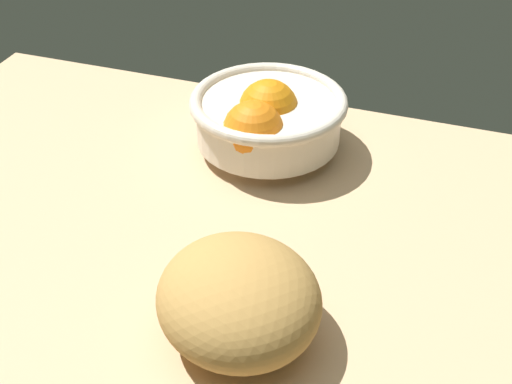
% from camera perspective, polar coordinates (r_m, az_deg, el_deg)
% --- Properties ---
extents(ground_plane, '(0.83, 0.64, 0.03)m').
position_cam_1_polar(ground_plane, '(0.86, -7.85, -2.50)').
color(ground_plane, '#D8AF82').
extents(fruit_bowl, '(0.21, 0.21, 0.10)m').
position_cam_1_polar(fruit_bowl, '(0.92, 0.87, 6.10)').
color(fruit_bowl, silver).
rests_on(fruit_bowl, ground).
extents(bread_loaf, '(0.23, 0.23, 0.09)m').
position_cam_1_polar(bread_loaf, '(0.67, -1.40, -8.68)').
color(bread_loaf, tan).
rests_on(bread_loaf, ground).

